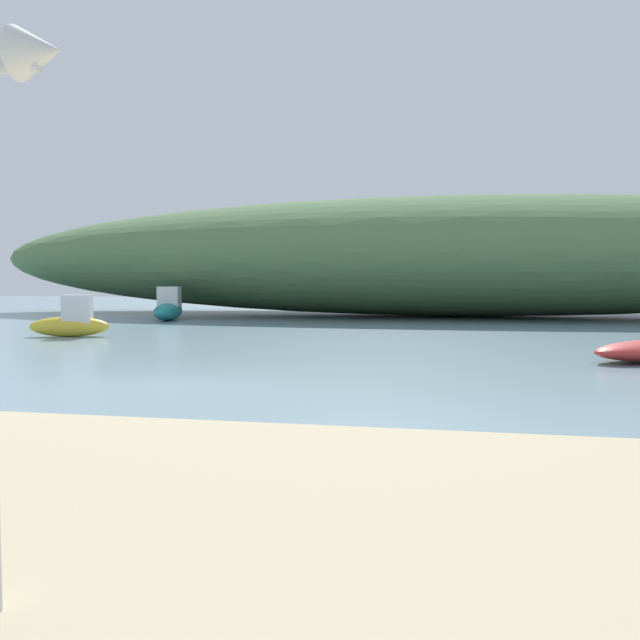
% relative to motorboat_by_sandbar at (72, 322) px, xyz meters
% --- Properties ---
extents(ground_plane, '(120.00, 120.00, 0.00)m').
position_rel_motorboat_by_sandbar_xyz_m(ground_plane, '(7.71, -9.64, -0.50)').
color(ground_plane, '#7A99A8').
extents(distant_hill, '(51.09, 13.81, 6.21)m').
position_rel_motorboat_by_sandbar_xyz_m(distant_hill, '(12.03, 16.40, 2.61)').
color(distant_hill, '#517547').
rests_on(distant_hill, ground).
extents(motorboat_by_sandbar, '(2.71, 1.46, 1.39)m').
position_rel_motorboat_by_sandbar_xyz_m(motorboat_by_sandbar, '(0.00, 0.00, 0.00)').
color(motorboat_by_sandbar, gold).
rests_on(motorboat_by_sandbar, ground).
extents(motorboat_near_shore, '(2.32, 4.44, 1.57)m').
position_rel_motorboat_by_sandbar_xyz_m(motorboat_near_shore, '(-0.87, 9.77, 0.07)').
color(motorboat_near_shore, teal).
rests_on(motorboat_near_shore, ground).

